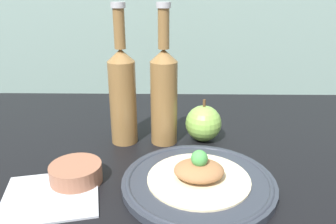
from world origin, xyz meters
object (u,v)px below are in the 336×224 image
cider_bottle_left (123,93)px  dipping_bowl (76,173)px  plate (198,182)px  cider_bottle_right (164,93)px  apple (203,123)px  plated_food (199,173)px

cider_bottle_left → dipping_bowl: size_ratio=3.26×
plate → cider_bottle_right: bearing=110.1°
plate → apple: bearing=83.0°
cider_bottle_right → dipping_bowl: cider_bottle_right is taller
plate → cider_bottle_left: (-16.51, 19.04, 11.43)cm
cider_bottle_right → apple: cider_bottle_right is taller
cider_bottle_right → apple: size_ratio=3.11×
plated_food → apple: bearing=83.0°
cider_bottle_right → dipping_bowl: bearing=-132.3°
cider_bottle_right → dipping_bowl: size_ratio=3.26×
apple → dipping_bowl: 32.10cm
plate → apple: apple is taller
dipping_bowl → cider_bottle_left: bearing=69.3°
plated_food → cider_bottle_left: 26.90cm
plate → cider_bottle_left: size_ratio=0.89×
cider_bottle_left → cider_bottle_right: same height
cider_bottle_left → apple: bearing=3.4°
apple → plated_food: bearing=-97.0°
cider_bottle_right → cider_bottle_left: bearing=180.0°
cider_bottle_left → cider_bottle_right: 9.52cm
plated_food → dipping_bowl: size_ratio=1.95×
apple → dipping_bowl: size_ratio=1.05×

